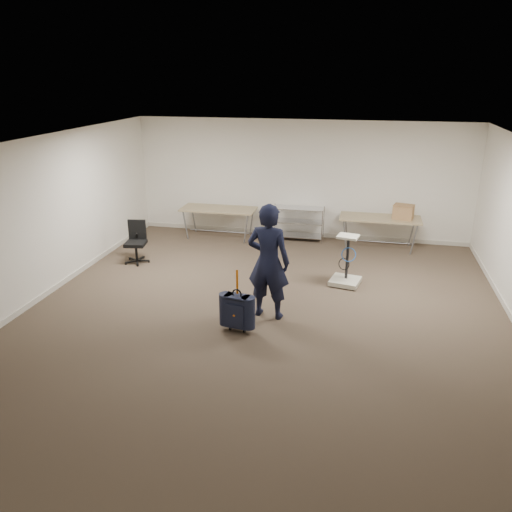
# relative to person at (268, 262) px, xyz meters

# --- Properties ---
(ground) EXTENTS (9.00, 9.00, 0.00)m
(ground) POSITION_rel_person_xyz_m (-0.07, -0.07, -0.96)
(ground) COLOR #4A3A2D
(ground) RESTS_ON ground
(room_shell) EXTENTS (8.00, 9.00, 9.00)m
(room_shell) POSITION_rel_person_xyz_m (-0.07, 1.32, -0.91)
(room_shell) COLOR white
(room_shell) RESTS_ON ground
(folding_table_left) EXTENTS (1.80, 0.75, 0.73)m
(folding_table_left) POSITION_rel_person_xyz_m (-1.97, 3.88, -0.28)
(folding_table_left) COLOR #917C59
(folding_table_left) RESTS_ON ground
(folding_table_right) EXTENTS (1.80, 0.75, 0.73)m
(folding_table_right) POSITION_rel_person_xyz_m (1.83, 3.88, -0.28)
(folding_table_right) COLOR #917C59
(folding_table_right) RESTS_ON ground
(wire_shelf) EXTENTS (1.22, 0.47, 0.80)m
(wire_shelf) POSITION_rel_person_xyz_m (-0.07, 4.13, -0.52)
(wire_shelf) COLOR silver
(wire_shelf) RESTS_ON ground
(person) EXTENTS (0.75, 0.54, 1.92)m
(person) POSITION_rel_person_xyz_m (0.00, 0.00, 0.00)
(person) COLOR black
(person) RESTS_ON ground
(suitcase) EXTENTS (0.40, 0.27, 1.03)m
(suitcase) POSITION_rel_person_xyz_m (-0.37, -0.63, -0.61)
(suitcase) COLOR #162032
(suitcase) RESTS_ON ground
(office_chair) EXTENTS (0.54, 0.54, 0.88)m
(office_chair) POSITION_rel_person_xyz_m (-3.21, 1.89, -0.69)
(office_chair) COLOR black
(office_chair) RESTS_ON ground
(equipment_cart) EXTENTS (0.63, 0.63, 0.98)m
(equipment_cart) POSITION_rel_person_xyz_m (1.19, 1.60, -0.70)
(equipment_cart) COLOR beige
(equipment_cart) RESTS_ON ground
(cardboard_box) EXTENTS (0.49, 0.41, 0.32)m
(cardboard_box) POSITION_rel_person_xyz_m (2.31, 3.88, -0.07)
(cardboard_box) COLOR brown
(cardboard_box) RESTS_ON folding_table_right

